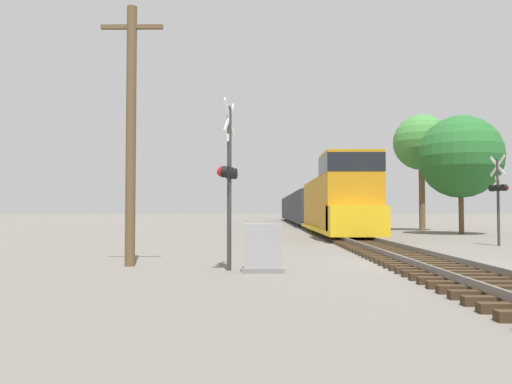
% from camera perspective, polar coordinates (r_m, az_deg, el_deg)
% --- Properties ---
extents(ground_plane, '(400.00, 400.00, 0.00)m').
position_cam_1_polar(ground_plane, '(15.55, 18.31, -7.89)').
color(ground_plane, '#666059').
extents(rail_track_bed, '(2.60, 160.00, 0.31)m').
position_cam_1_polar(rail_track_bed, '(15.54, 18.31, -7.39)').
color(rail_track_bed, '#382819').
rests_on(rail_track_bed, ground).
extents(freight_train, '(2.91, 60.93, 4.63)m').
position_cam_1_polar(freight_train, '(52.93, 5.78, -1.76)').
color(freight_train, '#B77A14').
rests_on(freight_train, ground).
extents(crossing_signal_near, '(0.51, 1.01, 4.54)m').
position_cam_1_polar(crossing_signal_near, '(13.34, -3.20, 1.91)').
color(crossing_signal_near, '#333333').
rests_on(crossing_signal_near, ground).
extents(crossing_signal_far, '(0.56, 1.01, 4.06)m').
position_cam_1_polar(crossing_signal_far, '(24.89, 25.98, 0.05)').
color(crossing_signal_far, '#333333').
rests_on(crossing_signal_far, ground).
extents(relay_cabinet, '(1.08, 0.51, 1.25)m').
position_cam_1_polar(relay_cabinet, '(12.91, 0.81, -6.47)').
color(relay_cabinet, slate).
rests_on(relay_cabinet, ground).
extents(utility_pole, '(1.80, 0.29, 7.53)m').
position_cam_1_polar(utility_pole, '(14.93, -14.10, 6.80)').
color(utility_pole, brown).
rests_on(utility_pole, ground).
extents(tree_far_right, '(5.48, 5.48, 7.89)m').
position_cam_1_polar(tree_far_right, '(35.84, 22.33, 3.74)').
color(tree_far_right, brown).
rests_on(tree_far_right, ground).
extents(tree_mid_background, '(4.34, 4.34, 9.10)m').
position_cam_1_polar(tree_mid_background, '(41.39, 18.38, 5.33)').
color(tree_mid_background, brown).
rests_on(tree_mid_background, ground).
extents(tree_deep_background, '(4.62, 4.62, 7.40)m').
position_cam_1_polar(tree_deep_background, '(66.86, 10.30, 0.90)').
color(tree_deep_background, brown).
rests_on(tree_deep_background, ground).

